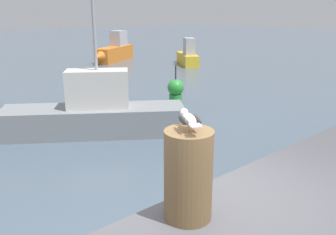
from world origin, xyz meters
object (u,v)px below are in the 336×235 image
object	(u,v)px
boat_orange	(114,51)
channel_buoy	(176,91)
mooring_post	(188,175)
boat_yellow	(187,56)
seagull	(189,119)
boat_grey	(71,116)

from	to	relation	value
boat_orange	channel_buoy	bearing A→B (deg)	-111.89
mooring_post	channel_buoy	xyz separation A→B (m)	(6.11, 6.98, -1.36)
mooring_post	boat_yellow	bearing A→B (deg)	46.42
boat_orange	channel_buoy	xyz separation A→B (m)	(-4.32, -10.76, -0.15)
seagull	channel_buoy	distance (m)	9.45
seagull	boat_orange	world-z (taller)	seagull
channel_buoy	boat_orange	bearing A→B (deg)	68.11
boat_orange	channel_buoy	size ratio (longest dim) A/B	3.21
seagull	boat_grey	size ratio (longest dim) A/B	0.07
mooring_post	boat_orange	xyz separation A→B (m)	(10.44, 17.74, -1.20)
boat_yellow	channel_buoy	xyz separation A→B (m)	(-6.91, -6.70, -0.03)
seagull	boat_grey	bearing A→B (deg)	72.77
seagull	boat_yellow	size ratio (longest dim) A/B	0.11
boat_orange	channel_buoy	distance (m)	11.60
mooring_post	boat_grey	distance (m)	6.81
boat_grey	channel_buoy	xyz separation A→B (m)	(4.13, 0.60, -0.04)
boat_yellow	boat_orange	size ratio (longest dim) A/B	0.77
mooring_post	seagull	xyz separation A→B (m)	(0.00, 0.01, 0.47)
boat_yellow	seagull	bearing A→B (deg)	-133.59
seagull	boat_orange	xyz separation A→B (m)	(10.44, 17.73, -1.67)
boat_yellow	channel_buoy	distance (m)	9.62
boat_orange	boat_grey	size ratio (longest dim) A/B	0.80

